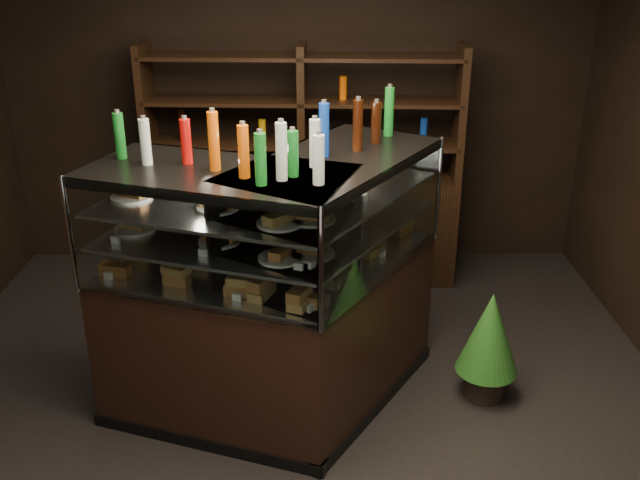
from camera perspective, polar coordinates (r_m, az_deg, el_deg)
The scene contains 7 objects.
ground at distance 4.58m, azimuth -2.35°, elevation -14.12°, with size 5.00×5.00×0.00m, color black.
room_shell at distance 3.74m, azimuth -2.84°, elevation 10.25°, with size 5.02×5.02×3.01m.
display_case at distance 4.43m, azimuth -3.18°, elevation -7.28°, with size 2.17×1.65×1.62m.
food_display at distance 4.11m, azimuth -3.37°, elevation 0.95°, with size 1.77×1.23×0.49m.
bottles_top at distance 3.95m, azimuth -3.58°, elevation 8.09°, with size 1.60×1.09×0.30m.
potted_conifer at distance 4.64m, azimuth 13.44°, elevation -7.09°, with size 0.40×0.40×0.85m.
back_shelving at distance 6.09m, azimuth -1.36°, elevation 2.29°, with size 2.61×0.53×2.00m.
Camera 1 is at (0.16, -3.64, 2.78)m, focal length 40.00 mm.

